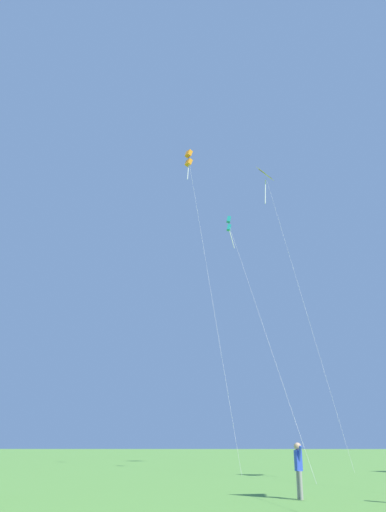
% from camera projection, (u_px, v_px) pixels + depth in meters
% --- Properties ---
extents(kite_teal_box, '(3.32, 11.65, 17.56)m').
position_uv_depth(kite_teal_box, '(230.00, 227.00, 40.68)').
color(kite_teal_box, teal).
rests_on(kite_teal_box, ground_plane).
extents(kite_yellow_diamond, '(4.40, 10.51, 26.00)m').
position_uv_depth(kite_yellow_diamond, '(267.00, 186.00, 50.84)').
color(kite_yellow_diamond, yellow).
rests_on(kite_yellow_diamond, ground_plane).
extents(kite_orange_box, '(3.72, 10.26, 25.94)m').
position_uv_depth(kite_orange_box, '(189.00, 160.00, 48.25)').
color(kite_orange_box, orange).
rests_on(kite_orange_box, ground_plane).
extents(person_near_tree, '(0.25, 0.56, 1.73)m').
position_uv_depth(person_near_tree, '(299.00, 465.00, 18.14)').
color(person_near_tree, gray).
rests_on(person_near_tree, ground_plane).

